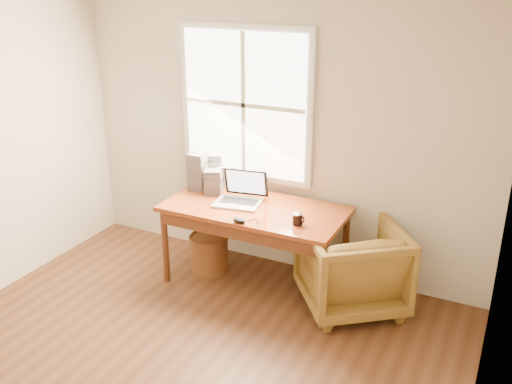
{
  "coord_description": "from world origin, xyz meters",
  "views": [
    {
      "loc": [
        2.03,
        -2.34,
        2.7
      ],
      "look_at": [
        0.08,
        1.65,
        0.96
      ],
      "focal_mm": 40.0,
      "sensor_mm": 36.0,
      "label": 1
    }
  ],
  "objects_px": {
    "coffee_mug": "(297,219)",
    "desk": "(255,209)",
    "cd_stack_a": "(214,169)",
    "armchair": "(352,267)",
    "laptop": "(237,187)",
    "wicker_stool": "(209,254)"
  },
  "relations": [
    {
      "from": "desk",
      "to": "wicker_stool",
      "type": "bearing_deg",
      "value": 180.0
    },
    {
      "from": "laptop",
      "to": "wicker_stool",
      "type": "bearing_deg",
      "value": 166.72
    },
    {
      "from": "desk",
      "to": "cd_stack_a",
      "type": "distance_m",
      "value": 0.72
    },
    {
      "from": "armchair",
      "to": "coffee_mug",
      "type": "bearing_deg",
      "value": -15.4
    },
    {
      "from": "coffee_mug",
      "to": "desk",
      "type": "bearing_deg",
      "value": 151.81
    },
    {
      "from": "wicker_stool",
      "to": "coffee_mug",
      "type": "distance_m",
      "value": 1.15
    },
    {
      "from": "laptop",
      "to": "cd_stack_a",
      "type": "height_order",
      "value": "laptop"
    },
    {
      "from": "laptop",
      "to": "cd_stack_a",
      "type": "bearing_deg",
      "value": 130.88
    },
    {
      "from": "wicker_stool",
      "to": "armchair",
      "type": "bearing_deg",
      "value": -0.0
    },
    {
      "from": "wicker_stool",
      "to": "coffee_mug",
      "type": "xyz_separation_m",
      "value": [
        0.95,
        -0.17,
        0.62
      ]
    },
    {
      "from": "armchair",
      "to": "coffee_mug",
      "type": "xyz_separation_m",
      "value": [
        -0.43,
        -0.17,
        0.42
      ]
    },
    {
      "from": "wicker_stool",
      "to": "cd_stack_a",
      "type": "bearing_deg",
      "value": 110.1
    },
    {
      "from": "wicker_stool",
      "to": "cd_stack_a",
      "type": "height_order",
      "value": "cd_stack_a"
    },
    {
      "from": "laptop",
      "to": "coffee_mug",
      "type": "bearing_deg",
      "value": -22.81
    },
    {
      "from": "armchair",
      "to": "cd_stack_a",
      "type": "height_order",
      "value": "cd_stack_a"
    },
    {
      "from": "coffee_mug",
      "to": "cd_stack_a",
      "type": "height_order",
      "value": "cd_stack_a"
    },
    {
      "from": "armchair",
      "to": "wicker_stool",
      "type": "bearing_deg",
      "value": -37.02
    },
    {
      "from": "wicker_stool",
      "to": "cd_stack_a",
      "type": "distance_m",
      "value": 0.82
    },
    {
      "from": "laptop",
      "to": "armchair",
      "type": "bearing_deg",
      "value": -8.41
    },
    {
      "from": "desk",
      "to": "cd_stack_a",
      "type": "xyz_separation_m",
      "value": [
        -0.61,
        0.35,
        0.17
      ]
    },
    {
      "from": "desk",
      "to": "laptop",
      "type": "relative_size",
      "value": 3.44
    },
    {
      "from": "desk",
      "to": "wicker_stool",
      "type": "distance_m",
      "value": 0.73
    }
  ]
}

